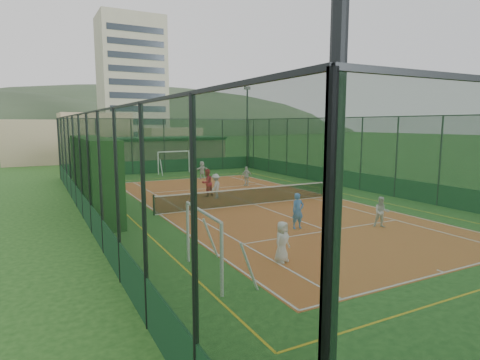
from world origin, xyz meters
The scene contains 21 objects.
ground centered at (0.00, 0.00, 0.00)m, with size 300.00×300.00×0.00m, color #1F4C1A.
court_slab centered at (0.00, 0.00, 0.01)m, with size 11.17×23.97×0.01m, color #CB662D.
tennis_net centered at (0.00, 0.00, 0.53)m, with size 11.67×0.12×1.06m, color black, non-canonical shape.
perimeter_fence centered at (0.00, 0.00, 2.50)m, with size 18.12×34.12×5.00m, color black, non-canonical shape.
floodlight_sw centered at (-8.60, -16.60, 4.12)m, with size 0.60×0.26×8.25m, color black, non-canonical shape.
floodlight_ne centered at (8.60, 16.60, 4.12)m, with size 0.60×0.26×8.25m, color black, non-canonical shape.
clubhouse centered at (0.00, 22.00, 1.57)m, with size 15.20×7.20×3.15m, color tan, non-canonical shape.
apartment_tower centered at (12.00, 82.00, 15.00)m, with size 15.00×12.00×30.00m, color beige.
distant_hills centered at (0.00, 150.00, 0.00)m, with size 200.00×60.00×24.00m, color #384C33, non-canonical shape.
hedge_left centered at (-8.30, 1.97, 1.93)m, with size 1.33×8.84×3.87m, color black.
white_bench centered at (-7.80, 1.45, 0.40)m, with size 1.42×0.39×0.80m, color white, non-canonical shape.
futsal_goal_near centered at (-6.73, -8.74, 1.00)m, with size 0.90×3.10×2.00m, color white, non-canonical shape.
futsal_goal_far centered at (0.56, 15.99, 1.01)m, with size 3.13×0.91×2.02m, color white, non-canonical shape.
child_near_left centered at (-3.91, -8.75, 0.70)m, with size 0.67×0.44×1.38m, color white.
child_near_mid centered at (-0.92, -5.46, 0.79)m, with size 0.57×0.38×1.57m, color #487DCE.
child_near_right centered at (2.48, -7.01, 0.69)m, with size 0.66×0.52×1.37m, color silver.
child_far_left centered at (-1.18, 2.69, 0.77)m, with size 0.98×0.57×1.52m, color silver.
child_far_right centered at (2.92, 6.27, 0.73)m, with size 0.84×0.35×1.44m, color silver.
child_far_back centered at (1.47, 11.41, 0.74)m, with size 1.36×0.43×1.47m, color silver.
coach centered at (-1.37, 3.61, 0.88)m, with size 0.84×0.66×1.73m, color red.
tennis_balls centered at (0.63, 1.16, 0.04)m, with size 5.30×1.18×0.07m.
Camera 1 is at (-11.08, -19.46, 4.57)m, focal length 30.00 mm.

